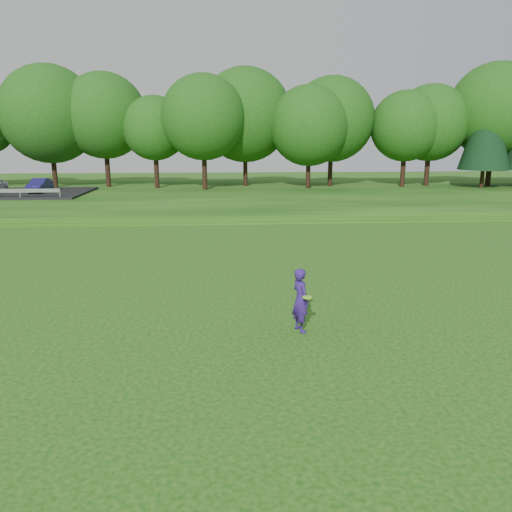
{
  "coord_description": "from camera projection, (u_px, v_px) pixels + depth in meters",
  "views": [
    {
      "loc": [
        0.08,
        -12.67,
        5.44
      ],
      "look_at": [
        1.29,
        4.8,
        1.3
      ],
      "focal_mm": 35.0,
      "sensor_mm": 36.0,
      "label": 1
    }
  ],
  "objects": [
    {
      "name": "ground",
      "position": [
        221.0,
        344.0,
        13.55
      ],
      "size": [
        140.0,
        140.0,
        0.0
      ],
      "primitive_type": "plane",
      "color": "#0F450D",
      "rests_on": "ground"
    },
    {
      "name": "berm",
      "position": [
        221.0,
        195.0,
        46.48
      ],
      "size": [
        130.0,
        30.0,
        0.6
      ],
      "primitive_type": "cube",
      "color": "#0F450D",
      "rests_on": "ground"
    },
    {
      "name": "treeline",
      "position": [
        219.0,
        110.0,
        48.57
      ],
      "size": [
        104.0,
        7.0,
        15.0
      ],
      "primitive_type": null,
      "color": "#174810",
      "rests_on": "berm"
    },
    {
      "name": "walking_path",
      "position": [
        221.0,
        222.0,
        32.96
      ],
      "size": [
        130.0,
        1.6,
        0.04
      ],
      "primitive_type": "cube",
      "color": "gray",
      "rests_on": "ground"
    },
    {
      "name": "woman",
      "position": [
        300.0,
        300.0,
        14.26
      ],
      "size": [
        0.67,
        0.95,
        1.86
      ],
      "color": "navy",
      "rests_on": "ground"
    }
  ]
}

